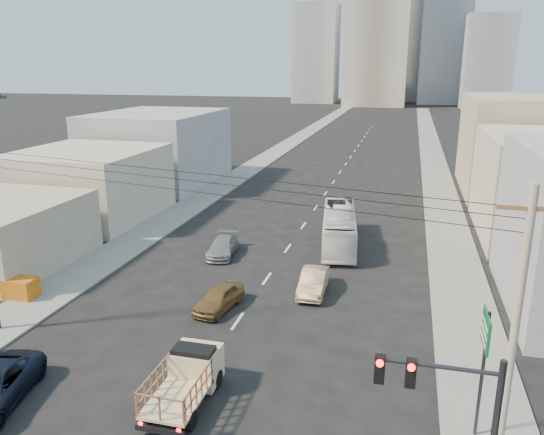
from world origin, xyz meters
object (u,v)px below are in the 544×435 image
at_px(flatbed_pickup, 186,377).
at_px(city_bus, 339,227).
at_px(utility_pole, 513,344).
at_px(traffic_signal, 453,420).
at_px(sedan_tan, 313,282).
at_px(sedan_grey, 223,247).
at_px(sedan_brown, 219,298).
at_px(crate_stack, 21,288).
at_px(green_sign, 485,345).

distance_m(flatbed_pickup, city_bus, 21.08).
distance_m(flatbed_pickup, utility_pole, 12.20).
relative_size(flatbed_pickup, utility_pole, 0.44).
bearing_deg(traffic_signal, flatbed_pickup, 155.31).
distance_m(traffic_signal, utility_pole, 3.24).
relative_size(city_bus, sedan_tan, 2.41).
bearing_deg(city_bus, flatbed_pickup, -106.85).
height_order(flatbed_pickup, utility_pole, utility_pole).
bearing_deg(utility_pole, sedan_grey, 130.34).
distance_m(sedan_grey, utility_pole, 24.65).
bearing_deg(sedan_grey, city_bus, 21.33).
height_order(sedan_brown, crate_stack, sedan_brown).
height_order(green_sign, utility_pole, utility_pole).
relative_size(utility_pole, crate_stack, 5.56).
bearing_deg(flatbed_pickup, sedan_brown, 101.09).
xyz_separation_m(sedan_brown, sedan_grey, (-2.73, 8.31, -0.04)).
bearing_deg(sedan_brown, crate_stack, -162.14).
height_order(sedan_tan, traffic_signal, traffic_signal).
distance_m(city_bus, traffic_signal, 26.11).
bearing_deg(city_bus, sedan_brown, -119.32).
height_order(traffic_signal, green_sign, traffic_signal).
height_order(flatbed_pickup, sedan_brown, flatbed_pickup).
distance_m(sedan_brown, sedan_grey, 8.75).
xyz_separation_m(green_sign, utility_pole, (0.34, -2.50, 1.44)).
bearing_deg(sedan_brown, utility_pole, -28.11).
height_order(sedan_tan, crate_stack, sedan_tan).
bearing_deg(traffic_signal, sedan_brown, 131.55).
distance_m(sedan_brown, crate_stack, 11.66).
distance_m(flatbed_pickup, sedan_tan, 12.14).
relative_size(sedan_brown, crate_stack, 2.15).
distance_m(sedan_tan, traffic_signal, 17.75).
distance_m(sedan_tan, utility_pole, 16.58).
bearing_deg(city_bus, crate_stack, -147.06).
bearing_deg(sedan_brown, sedan_tan, 46.69).
xyz_separation_m(city_bus, sedan_tan, (-0.32, -9.07, -0.71)).
height_order(traffic_signal, utility_pole, utility_pole).
relative_size(flatbed_pickup, city_bus, 0.44).
height_order(city_bus, sedan_brown, city_bus).
bearing_deg(crate_stack, sedan_tan, 17.41).
bearing_deg(sedan_brown, flatbed_pickup, -68.92).
relative_size(sedan_brown, traffic_signal, 0.64).
height_order(city_bus, sedan_grey, city_bus).
relative_size(flatbed_pickup, green_sign, 0.88).
xyz_separation_m(traffic_signal, green_sign, (1.39, 5.01, -0.34)).
distance_m(sedan_brown, utility_pole, 17.07).
height_order(sedan_grey, green_sign, green_sign).
bearing_deg(green_sign, sedan_tan, 125.43).
bearing_deg(utility_pole, green_sign, 97.67).
height_order(sedan_grey, crate_stack, crate_stack).
relative_size(flatbed_pickup, sedan_tan, 1.07).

